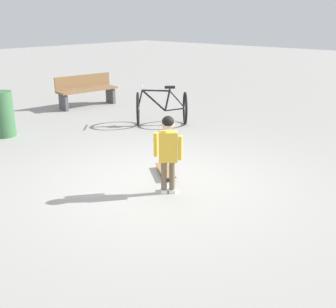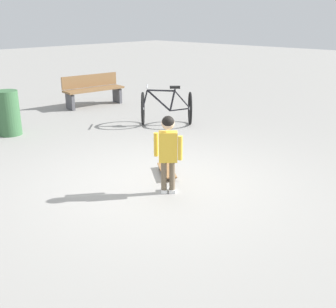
# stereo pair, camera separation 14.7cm
# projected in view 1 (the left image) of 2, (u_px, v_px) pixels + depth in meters

# --- Properties ---
(ground_plane) EXTENTS (50.00, 50.00, 0.00)m
(ground_plane) POSITION_uv_depth(u_px,v_px,m) (155.00, 183.00, 5.77)
(ground_plane) COLOR gray
(child_person) EXTENTS (0.28, 0.39, 1.06)m
(child_person) POSITION_uv_depth(u_px,v_px,m) (168.00, 146.00, 5.24)
(child_person) COLOR brown
(child_person) RESTS_ON ground
(skateboard) EXTENTS (0.53, 0.63, 0.07)m
(skateboard) POSITION_uv_depth(u_px,v_px,m) (165.00, 171.00, 6.06)
(skateboard) COLOR olive
(skateboard) RESTS_ON ground
(bicycle_far) EXTENTS (1.26, 1.26, 0.85)m
(bicycle_far) POSITION_uv_depth(u_px,v_px,m) (162.00, 107.00, 8.74)
(bicycle_far) COLOR black
(bicycle_far) RESTS_ON ground
(street_bench) EXTENTS (1.64, 0.63, 0.80)m
(street_bench) POSITION_uv_depth(u_px,v_px,m) (86.00, 90.00, 10.53)
(street_bench) COLOR brown
(street_bench) RESTS_ON ground
(trash_bin) EXTENTS (0.44, 0.44, 0.88)m
(trash_bin) POSITION_uv_depth(u_px,v_px,m) (2.00, 114.00, 7.88)
(trash_bin) COLOR #38663D
(trash_bin) RESTS_ON ground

